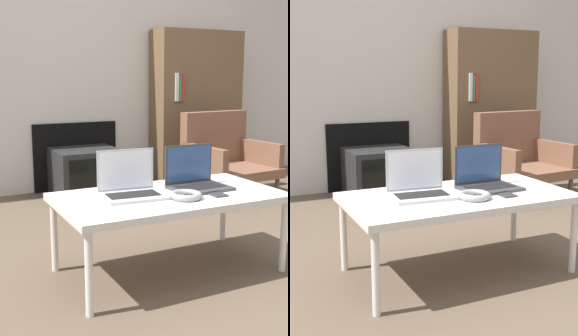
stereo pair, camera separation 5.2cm
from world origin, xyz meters
The scene contains 10 objects.
ground_plane centered at (0.00, 0.00, 0.00)m, with size 14.00×14.00×0.00m, color brown.
wall_back centered at (0.00, 2.23, 1.29)m, with size 7.00×0.08×2.60m.
table centered at (0.00, 0.15, 0.39)m, with size 1.18×0.63×0.43m.
laptop_left centered at (-0.20, 0.21, 0.48)m, with size 0.33×0.26×0.23m.
laptop_right centered at (0.20, 0.21, 0.48)m, with size 0.32×0.25×0.23m.
headphones centered at (0.03, 0.04, 0.44)m, with size 0.17×0.17×0.03m.
phone centered at (0.21, 0.03, 0.43)m, with size 0.07×0.13×0.01m.
tv centered at (0.15, 1.92, 0.21)m, with size 0.55×0.52×0.41m.
armchair centered at (1.24, 1.37, 0.36)m, with size 0.71×0.66×0.73m.
bookshelf centered at (1.36, 2.03, 0.73)m, with size 0.90×0.32×1.47m.
Camera 1 is at (-1.17, -1.92, 1.03)m, focal length 50.00 mm.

